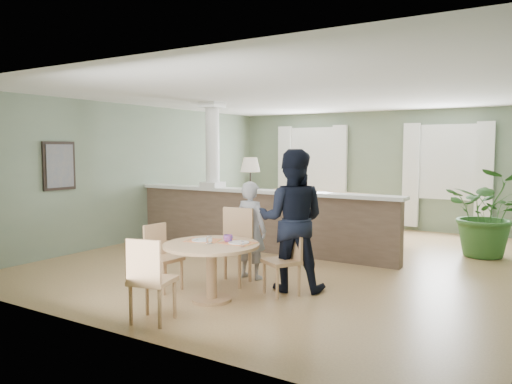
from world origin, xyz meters
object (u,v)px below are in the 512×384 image
Objects in this scene: dining_table at (212,255)px; chair_far_boy at (234,242)px; chair_side at (161,254)px; child_person at (251,230)px; chair_near at (149,277)px; man_person at (292,220)px; chair_far_man at (286,256)px; houseplant at (488,213)px; sofa at (310,216)px.

chair_far_boy is at bearing 106.26° from dining_table.
child_person reaches higher than chair_side.
chair_near is 0.50× the size of man_person.
chair_near is at bearing -95.77° from chair_far_boy.
child_person is at bearing -178.39° from chair_far_man.
chair_far_boy is at bearing -99.27° from chair_near.
houseplant is 1.31× the size of dining_table.
man_person is (0.76, -0.21, 0.23)m from child_person.
chair_far_man is 1.02× the size of chair_side.
houseplant is 5.11m from dining_table.
chair_near is at bearing -94.09° from dining_table.
chair_far_boy is 1.17× the size of chair_far_man.
houseplant reaches higher than dining_table.
houseplant is 4.18m from chair_far_man.
chair_far_man is at bearing -55.83° from sofa.
sofa reaches higher than chair_near.
sofa is at bearing -74.50° from child_person.
chair_side is at bearing -139.04° from chair_far_boy.
sofa is 2.44× the size of child_person.
man_person is at bearing 127.67° from chair_far_man.
chair_far_boy reaches higher than sofa.
chair_far_man is at bearing -59.59° from chair_side.
chair_far_boy is 0.74× the size of child_person.
chair_near is 2.08m from man_person.
houseplant is at bearing -31.59° from chair_side.
houseplant is 1.74× the size of chair_far_man.
man_person is (0.59, 0.93, 0.36)m from dining_table.
dining_table is at bearing -119.22° from houseplant.
child_person is (0.07, 0.31, 0.13)m from chair_far_boy.
man_person reaches higher than chair_near.
chair_side is at bearing -79.02° from sofa.
sofa is at bearing 86.79° from chair_far_boy.
child_person reaches higher than sofa.
houseplant is at bearing 17.94° from sofa.
chair_near is (0.64, -5.18, 0.01)m from sofa.
chair_far_man is (1.33, -3.46, -0.01)m from sofa.
chair_side is at bearing 63.27° from child_person.
chair_far_man is at bearing -126.68° from chair_near.
chair_side is (-3.36, -4.42, -0.28)m from houseplant.
chair_side is at bearing -127.20° from houseplant.
chair_near is (0.17, -1.83, -0.06)m from chair_far_boy.
dining_table is 0.63× the size of man_person.
man_person is (1.30, -3.25, 0.43)m from sofa.
sofa is 2.91× the size of dining_table.
dining_table is (-2.49, -4.46, -0.20)m from houseplant.
child_person reaches higher than chair_far_man.
houseplant is 0.82× the size of man_person.
child_person is (0.69, 1.10, 0.22)m from chair_side.
sofa is 4.25m from dining_table.
chair_near is (-2.56, -5.45, -0.25)m from houseplant.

